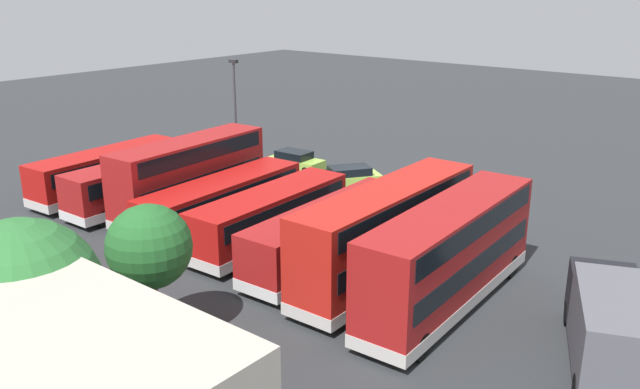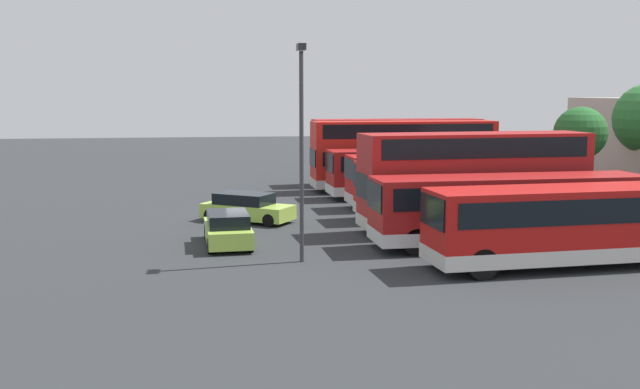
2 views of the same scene
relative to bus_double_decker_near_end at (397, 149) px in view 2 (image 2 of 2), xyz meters
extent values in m
plane|color=#2D3033|center=(12.36, -10.95, -2.45)|extent=(140.00, 140.00, 0.00)
cube|color=#A51919|center=(0.00, 0.00, 0.00)|extent=(3.06, 11.89, 4.20)
cube|color=silver|center=(0.00, 0.00, -1.83)|extent=(3.10, 11.93, 0.55)
cube|color=black|center=(0.00, 0.00, -0.20)|extent=(3.09, 11.09, 0.90)
cube|color=black|center=(0.00, 0.00, 1.50)|extent=(3.09, 11.09, 0.90)
cube|color=black|center=(0.26, -5.92, -0.20)|extent=(2.25, 0.16, 1.10)
cylinder|color=black|center=(1.32, -4.44, -1.90)|extent=(0.35, 1.11, 1.10)
cylinder|color=black|center=(-0.93, -4.54, -1.90)|extent=(0.35, 1.11, 1.10)
cylinder|color=black|center=(0.93, 4.54, -1.90)|extent=(0.35, 1.11, 1.10)
cylinder|color=black|center=(-1.32, 4.45, -1.90)|extent=(0.35, 1.11, 1.10)
cube|color=red|center=(3.46, -0.47, 0.00)|extent=(2.78, 12.03, 4.20)
cube|color=silver|center=(3.46, -0.47, -1.83)|extent=(2.82, 12.07, 0.55)
cube|color=black|center=(3.46, -0.47, -0.20)|extent=(2.82, 11.23, 0.90)
cube|color=black|center=(3.46, -0.47, 1.50)|extent=(2.82, 11.23, 0.90)
cube|color=black|center=(3.57, -6.49, -0.20)|extent=(2.25, 0.10, 1.10)
cylinder|color=black|center=(4.67, -5.03, -1.90)|extent=(0.32, 1.11, 1.10)
cylinder|color=black|center=(2.42, -5.08, -1.90)|extent=(0.32, 1.11, 1.10)
cylinder|color=black|center=(4.49, 4.15, -1.90)|extent=(0.32, 1.11, 1.10)
cylinder|color=black|center=(2.24, 4.10, -1.90)|extent=(0.32, 1.11, 1.10)
cube|color=#A51919|center=(6.76, -0.39, -0.80)|extent=(2.99, 11.18, 2.60)
cube|color=silver|center=(6.76, -0.39, -1.83)|extent=(3.03, 11.22, 0.55)
cube|color=black|center=(6.76, -0.39, -0.20)|extent=(3.02, 10.38, 0.90)
cube|color=black|center=(6.98, -5.96, -0.20)|extent=(2.25, 0.15, 1.10)
cylinder|color=black|center=(8.05, -4.49, -1.90)|extent=(0.34, 1.11, 1.10)
cylinder|color=black|center=(5.80, -4.58, -1.90)|extent=(0.34, 1.11, 1.10)
cylinder|color=black|center=(7.72, 3.79, -1.90)|extent=(0.34, 1.11, 1.10)
cylinder|color=black|center=(5.47, 3.70, -1.90)|extent=(0.34, 1.11, 1.10)
cube|color=#B71411|center=(10.69, -0.33, -0.80)|extent=(3.00, 10.38, 2.60)
cube|color=silver|center=(10.69, -0.33, -1.83)|extent=(3.04, 10.43, 0.55)
cube|color=black|center=(10.69, -0.33, -0.20)|extent=(3.02, 9.59, 0.90)
cube|color=black|center=(10.92, -5.49, -0.20)|extent=(2.25, 0.16, 1.10)
cylinder|color=black|center=(11.98, -4.02, -1.90)|extent=(0.35, 1.11, 1.10)
cylinder|color=black|center=(9.73, -4.11, -1.90)|extent=(0.35, 1.11, 1.10)
cylinder|color=black|center=(11.65, 3.46, -1.90)|extent=(0.35, 1.11, 1.10)
cylinder|color=black|center=(9.40, 3.36, -1.90)|extent=(0.35, 1.11, 1.10)
cube|color=#B71411|center=(14.29, -0.22, -0.80)|extent=(3.18, 11.04, 2.60)
cube|color=silver|center=(14.29, -0.22, -1.83)|extent=(3.22, 11.08, 0.55)
cube|color=black|center=(14.29, -0.22, -0.20)|extent=(3.19, 10.24, 0.90)
cube|color=black|center=(14.61, -5.70, -0.20)|extent=(2.25, 0.19, 1.10)
cylinder|color=black|center=(15.65, -4.20, -1.90)|extent=(0.36, 1.12, 1.10)
cylinder|color=black|center=(13.40, -4.34, -1.90)|extent=(0.36, 1.12, 1.10)
cylinder|color=black|center=(15.18, 3.89, -1.90)|extent=(0.36, 1.12, 1.10)
cylinder|color=black|center=(12.93, 3.76, -1.90)|extent=(0.36, 1.12, 1.10)
cube|color=#A51919|center=(17.84, -0.97, 0.00)|extent=(3.28, 10.70, 4.20)
cube|color=silver|center=(17.84, -0.97, -1.83)|extent=(3.33, 10.74, 0.55)
cube|color=black|center=(17.84, -0.97, -0.20)|extent=(3.29, 9.90, 0.90)
cube|color=black|center=(17.84, -0.97, 1.50)|extent=(3.29, 9.90, 0.90)
cube|color=black|center=(18.21, -6.25, -0.20)|extent=(2.25, 0.22, 1.10)
cylinder|color=black|center=(19.23, -4.75, -1.90)|extent=(0.38, 1.12, 1.10)
cylinder|color=black|center=(16.99, -4.91, -1.90)|extent=(0.38, 1.12, 1.10)
cylinder|color=black|center=(18.69, 2.97, -1.90)|extent=(0.38, 1.12, 1.10)
cylinder|color=black|center=(16.44, 2.82, -1.90)|extent=(0.38, 1.12, 1.10)
cube|color=#A51919|center=(21.19, -0.67, -0.80)|extent=(2.84, 11.57, 2.60)
cube|color=silver|center=(21.19, -0.67, -1.83)|extent=(2.88, 11.61, 0.55)
cube|color=black|center=(21.19, -0.67, -0.20)|extent=(2.88, 10.77, 0.90)
cube|color=black|center=(21.34, -6.45, -0.20)|extent=(2.25, 0.12, 1.10)
cylinder|color=black|center=(22.42, -4.99, -1.90)|extent=(0.33, 1.11, 1.10)
cylinder|color=black|center=(20.17, -5.05, -1.90)|extent=(0.33, 1.11, 1.10)
cylinder|color=black|center=(22.21, 3.71, -1.90)|extent=(0.33, 1.11, 1.10)
cylinder|color=black|center=(19.96, 3.65, -1.90)|extent=(0.33, 1.11, 1.10)
cube|color=#B71411|center=(25.01, -0.01, -0.80)|extent=(3.22, 10.67, 2.60)
cube|color=silver|center=(25.01, -0.01, -1.83)|extent=(3.26, 10.71, 0.55)
cube|color=black|center=(25.01, -0.01, -0.20)|extent=(3.23, 9.87, 0.90)
cube|color=black|center=(25.35, -5.29, -0.20)|extent=(2.25, 0.20, 1.10)
cylinder|color=black|center=(26.38, -3.79, -1.90)|extent=(0.37, 1.12, 1.10)
cylinder|color=black|center=(24.14, -3.93, -1.90)|extent=(0.37, 1.12, 1.10)
cylinder|color=black|center=(23.64, 3.78, -1.90)|extent=(0.37, 1.12, 1.10)
cube|color=#595960|center=(-7.10, 1.37, -0.65)|extent=(4.39, 6.04, 2.80)
cube|color=black|center=(-5.69, -2.10, -0.95)|extent=(3.07, 2.79, 2.20)
cylinder|color=black|center=(-4.64, -1.67, -1.95)|extent=(0.64, 1.03, 1.00)
cylinder|color=black|center=(-6.74, -2.53, -1.95)|extent=(0.64, 1.03, 1.00)
cylinder|color=black|center=(-6.72, 3.42, -1.95)|extent=(0.64, 1.03, 1.00)
cylinder|color=black|center=(-8.81, 2.57, -1.95)|extent=(0.64, 1.03, 1.00)
cube|color=#A5D14C|center=(13.76, -11.18, -1.92)|extent=(4.06, 4.79, 0.70)
cube|color=black|center=(13.65, -11.34, -1.30)|extent=(2.90, 3.19, 0.55)
cylinder|color=black|center=(14.05, -9.34, -2.13)|extent=(0.54, 0.65, 0.64)
cylinder|color=black|center=(15.37, -10.24, -2.13)|extent=(0.54, 0.65, 0.64)
cylinder|color=black|center=(12.15, -12.12, -2.13)|extent=(0.54, 0.65, 0.64)
cylinder|color=black|center=(13.48, -13.02, -2.13)|extent=(0.54, 0.65, 0.64)
cube|color=#A5D14C|center=(19.30, -12.29, -1.92)|extent=(4.29, 2.02, 0.70)
cube|color=black|center=(19.50, -12.28, -1.30)|extent=(2.60, 1.77, 0.55)
cylinder|color=black|center=(17.85, -13.16, -2.13)|extent=(0.65, 0.25, 0.64)
cylinder|color=black|center=(17.76, -11.57, -2.13)|extent=(0.65, 0.25, 0.64)
cylinder|color=black|center=(20.84, -13.01, -2.13)|extent=(0.65, 0.25, 0.64)
cylinder|color=black|center=(20.76, -11.41, -2.13)|extent=(0.65, 0.25, 0.64)
cylinder|color=#38383D|center=(22.77, -9.57, 1.49)|extent=(0.16, 0.16, 7.88)
cube|color=#262628|center=(22.77, -9.57, 5.58)|extent=(0.70, 0.30, 0.24)
cylinder|color=#4C3823|center=(7.53, 9.65, -1.07)|extent=(0.36, 0.36, 2.77)
sphere|color=#236028|center=(7.53, 9.65, 1.46)|extent=(3.25, 3.25, 3.25)
camera|label=1|loc=(-11.83, 23.35, 10.89)|focal=36.81mm
camera|label=2|loc=(49.65, -12.89, 3.91)|focal=40.91mm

